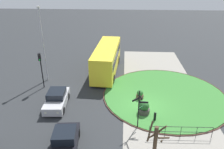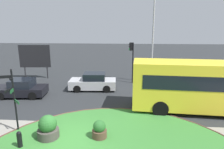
{
  "view_description": "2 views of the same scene",
  "coord_description": "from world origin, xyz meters",
  "px_view_note": "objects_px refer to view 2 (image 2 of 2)",
  "views": [
    {
      "loc": [
        -17.7,
        1.98,
        11.57
      ],
      "look_at": [
        2.43,
        3.14,
        2.18
      ],
      "focal_mm": 35.24,
      "sensor_mm": 36.0,
      "label": 1
    },
    {
      "loc": [
        2.71,
        -8.46,
        5.43
      ],
      "look_at": [
        1.74,
        4.44,
        2.33
      ],
      "focal_mm": 31.52,
      "sensor_mm": 36.0,
      "label": 2
    }
  ],
  "objects_px": {
    "traffic_light_near": "(132,54)",
    "lamppost_tall": "(153,37)",
    "planter_kerbside": "(48,129)",
    "bollard_foreground": "(20,140)",
    "planter_near_signpost": "(99,131)",
    "billboard_left": "(35,57)",
    "car_near_lane": "(21,89)",
    "signpost_directional": "(13,96)",
    "car_far_lane": "(93,82)",
    "bus_yellow": "(209,86)"
  },
  "relations": [
    {
      "from": "bollard_foreground",
      "to": "car_far_lane",
      "type": "relative_size",
      "value": 0.21
    },
    {
      "from": "traffic_light_near",
      "to": "billboard_left",
      "type": "bearing_deg",
      "value": -17.97
    },
    {
      "from": "lamppost_tall",
      "to": "billboard_left",
      "type": "height_order",
      "value": "lamppost_tall"
    },
    {
      "from": "signpost_directional",
      "to": "planter_kerbside",
      "type": "height_order",
      "value": "signpost_directional"
    },
    {
      "from": "car_far_lane",
      "to": "planter_near_signpost",
      "type": "height_order",
      "value": "car_far_lane"
    },
    {
      "from": "signpost_directional",
      "to": "lamppost_tall",
      "type": "bearing_deg",
      "value": 51.13
    },
    {
      "from": "traffic_light_near",
      "to": "planter_kerbside",
      "type": "distance_m",
      "value": 11.7
    },
    {
      "from": "bollard_foreground",
      "to": "planter_near_signpost",
      "type": "relative_size",
      "value": 0.87
    },
    {
      "from": "car_near_lane",
      "to": "planter_kerbside",
      "type": "height_order",
      "value": "car_near_lane"
    },
    {
      "from": "signpost_directional",
      "to": "bollard_foreground",
      "type": "xyz_separation_m",
      "value": [
        0.97,
        -1.46,
        -1.56
      ]
    },
    {
      "from": "bollard_foreground",
      "to": "traffic_light_near",
      "type": "relative_size",
      "value": 0.21
    },
    {
      "from": "bollard_foreground",
      "to": "planter_kerbside",
      "type": "bearing_deg",
      "value": 40.86
    },
    {
      "from": "bollard_foreground",
      "to": "lamppost_tall",
      "type": "xyz_separation_m",
      "value": [
        7.29,
        11.7,
        4.07
      ]
    },
    {
      "from": "lamppost_tall",
      "to": "billboard_left",
      "type": "distance_m",
      "value": 12.52
    },
    {
      "from": "bollard_foreground",
      "to": "planter_near_signpost",
      "type": "distance_m",
      "value": 3.68
    },
    {
      "from": "bus_yellow",
      "to": "billboard_left",
      "type": "xyz_separation_m",
      "value": [
        -15.14,
        7.67,
        0.6
      ]
    },
    {
      "from": "car_near_lane",
      "to": "lamppost_tall",
      "type": "relative_size",
      "value": 0.49
    },
    {
      "from": "signpost_directional",
      "to": "bus_yellow",
      "type": "distance_m",
      "value": 11.62
    },
    {
      "from": "lamppost_tall",
      "to": "traffic_light_near",
      "type": "bearing_deg",
      "value": -173.84
    },
    {
      "from": "traffic_light_near",
      "to": "planter_kerbside",
      "type": "xyz_separation_m",
      "value": [
        -4.29,
        -10.63,
        -2.37
      ]
    },
    {
      "from": "car_far_lane",
      "to": "traffic_light_near",
      "type": "height_order",
      "value": "traffic_light_near"
    },
    {
      "from": "bus_yellow",
      "to": "planter_kerbside",
      "type": "relative_size",
      "value": 7.72
    },
    {
      "from": "traffic_light_near",
      "to": "lamppost_tall",
      "type": "distance_m",
      "value": 2.55
    },
    {
      "from": "bollard_foreground",
      "to": "billboard_left",
      "type": "relative_size",
      "value": 0.24
    },
    {
      "from": "lamppost_tall",
      "to": "bollard_foreground",
      "type": "bearing_deg",
      "value": -121.9
    },
    {
      "from": "car_near_lane",
      "to": "planter_kerbside",
      "type": "bearing_deg",
      "value": 122.2
    },
    {
      "from": "bollard_foreground",
      "to": "planter_kerbside",
      "type": "relative_size",
      "value": 0.68
    },
    {
      "from": "lamppost_tall",
      "to": "billboard_left",
      "type": "relative_size",
      "value": 2.32
    },
    {
      "from": "car_far_lane",
      "to": "planter_kerbside",
      "type": "bearing_deg",
      "value": 80.39
    },
    {
      "from": "bollard_foreground",
      "to": "billboard_left",
      "type": "xyz_separation_m",
      "value": [
        -5.02,
        12.57,
        1.92
      ]
    },
    {
      "from": "car_near_lane",
      "to": "car_far_lane",
      "type": "xyz_separation_m",
      "value": [
        5.49,
        2.16,
        0.06
      ]
    },
    {
      "from": "car_far_lane",
      "to": "traffic_light_near",
      "type": "bearing_deg",
      "value": -147.3
    },
    {
      "from": "car_near_lane",
      "to": "planter_near_signpost",
      "type": "height_order",
      "value": "car_near_lane"
    },
    {
      "from": "traffic_light_near",
      "to": "lamppost_tall",
      "type": "bearing_deg",
      "value": 174.18
    },
    {
      "from": "car_near_lane",
      "to": "lamppost_tall",
      "type": "xyz_separation_m",
      "value": [
        10.9,
        4.87,
        3.88
      ]
    },
    {
      "from": "lamppost_tall",
      "to": "planter_near_signpost",
      "type": "height_order",
      "value": "lamppost_tall"
    },
    {
      "from": "planter_kerbside",
      "to": "car_far_lane",
      "type": "bearing_deg",
      "value": 83.82
    },
    {
      "from": "planter_near_signpost",
      "to": "planter_kerbside",
      "type": "height_order",
      "value": "planter_kerbside"
    },
    {
      "from": "bollard_foreground",
      "to": "lamppost_tall",
      "type": "relative_size",
      "value": 0.1
    },
    {
      "from": "bus_yellow",
      "to": "car_far_lane",
      "type": "distance_m",
      "value": 9.27
    },
    {
      "from": "billboard_left",
      "to": "car_near_lane",
      "type": "bearing_deg",
      "value": -81.36
    },
    {
      "from": "car_near_lane",
      "to": "signpost_directional",
      "type": "bearing_deg",
      "value": 110.73
    },
    {
      "from": "planter_near_signpost",
      "to": "planter_kerbside",
      "type": "xyz_separation_m",
      "value": [
        -2.53,
        -0.21,
        0.12
      ]
    },
    {
      "from": "traffic_light_near",
      "to": "lamppost_tall",
      "type": "relative_size",
      "value": 0.48
    },
    {
      "from": "planter_near_signpost",
      "to": "planter_kerbside",
      "type": "distance_m",
      "value": 2.54
    },
    {
      "from": "planter_kerbside",
      "to": "car_near_lane",
      "type": "bearing_deg",
      "value": 127.7
    },
    {
      "from": "signpost_directional",
      "to": "bollard_foreground",
      "type": "height_order",
      "value": "signpost_directional"
    },
    {
      "from": "bollard_foreground",
      "to": "car_near_lane",
      "type": "distance_m",
      "value": 7.73
    },
    {
      "from": "car_far_lane",
      "to": "planter_near_signpost",
      "type": "distance_m",
      "value": 8.1
    },
    {
      "from": "bus_yellow",
      "to": "car_near_lane",
      "type": "xyz_separation_m",
      "value": [
        -13.75,
        1.93,
        -1.13
      ]
    }
  ]
}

